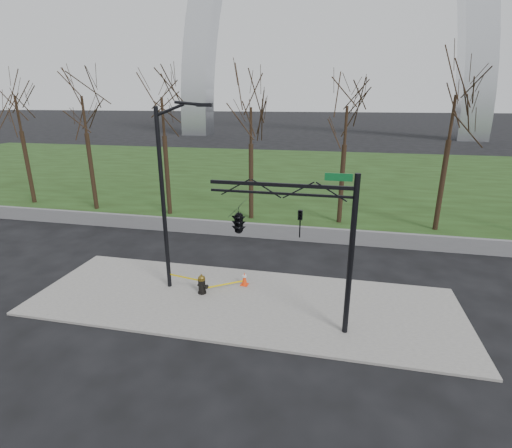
% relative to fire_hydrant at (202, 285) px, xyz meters
% --- Properties ---
extents(ground, '(500.00, 500.00, 0.00)m').
position_rel_fire_hydrant_xyz_m(ground, '(1.87, -0.24, -0.52)').
color(ground, black).
rests_on(ground, ground).
extents(sidewalk, '(18.00, 6.00, 0.10)m').
position_rel_fire_hydrant_xyz_m(sidewalk, '(1.87, -0.24, -0.47)').
color(sidewalk, slate).
rests_on(sidewalk, ground).
extents(grass_strip, '(120.00, 40.00, 0.06)m').
position_rel_fire_hydrant_xyz_m(grass_strip, '(1.87, 29.76, -0.49)').
color(grass_strip, black).
rests_on(grass_strip, ground).
extents(guardrail, '(60.00, 0.30, 0.90)m').
position_rel_fire_hydrant_xyz_m(guardrail, '(1.87, 7.76, -0.07)').
color(guardrail, '#59595B').
rests_on(guardrail, ground).
extents(tree_row, '(47.65, 4.00, 9.35)m').
position_rel_fire_hydrant_xyz_m(tree_row, '(2.69, 11.76, 4.16)').
color(tree_row, black).
rests_on(tree_row, ground).
extents(fire_hydrant, '(0.57, 0.37, 0.91)m').
position_rel_fire_hydrant_xyz_m(fire_hydrant, '(0.00, 0.00, 0.00)').
color(fire_hydrant, black).
rests_on(fire_hydrant, sidewalk).
extents(traffic_cone, '(0.36, 0.36, 0.64)m').
position_rel_fire_hydrant_xyz_m(traffic_cone, '(1.63, 1.15, -0.10)').
color(traffic_cone, '#FF3A0D').
rests_on(traffic_cone, sidewalk).
extents(street_light, '(2.39, 0.32, 8.21)m').
position_rel_fire_hydrant_xyz_m(street_light, '(-1.48, 0.34, 4.17)').
color(street_light, black).
rests_on(street_light, ground).
extents(traffic_signal_mast, '(5.10, 2.49, 6.00)m').
position_rel_fire_hydrant_xyz_m(traffic_signal_mast, '(2.90, -1.61, 3.63)').
color(traffic_signal_mast, black).
rests_on(traffic_signal_mast, ground).
extents(caution_tape, '(3.34, 1.15, 0.46)m').
position_rel_fire_hydrant_xyz_m(caution_tape, '(0.04, 0.39, -0.03)').
color(caution_tape, '#DABE0B').
rests_on(caution_tape, ground).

